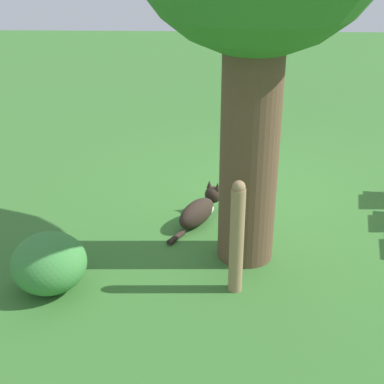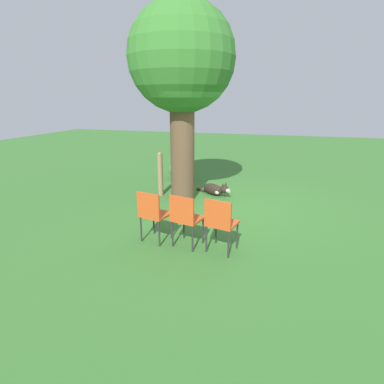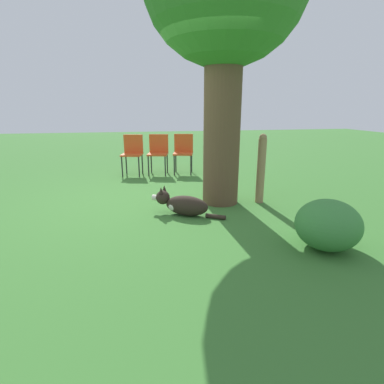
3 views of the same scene
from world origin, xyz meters
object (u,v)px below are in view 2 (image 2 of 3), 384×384
Objects in this scene: fence_post at (160,174)px; red_chair_1 at (185,217)px; red_chair_0 at (220,221)px; red_chair_2 at (153,212)px; dog at (215,189)px; oak_tree at (182,63)px.

red_chair_1 is (-2.51, -1.44, -0.02)m from fence_post.
red_chair_2 is at bearing 100.59° from red_chair_0.
dog is 2.91m from red_chair_2.
oak_tree is at bearing -101.10° from fence_post.
red_chair_0 is (-2.42, -1.39, -2.56)m from oak_tree.
oak_tree is 3.95× the size of fence_post.
dog is 1.10× the size of red_chair_2.
fence_post reaches higher than red_chair_0.
red_chair_1 is (-2.39, -0.81, -2.56)m from oak_tree.
red_chair_0 is at bearing -79.41° from red_chair_2.
dog is at bearing 15.52° from red_chair_1.
oak_tree is 4.84× the size of red_chair_2.
red_chair_0 and red_chair_2 have the same top height.
red_chair_2 is (-2.36, -0.23, -2.56)m from oak_tree.
red_chair_0 is at bearing -46.68° from dog.
red_chair_1 is at bearing -161.31° from oak_tree.
oak_tree is 4.40× the size of dog.
fence_post is 3.25m from red_chair_0.
fence_post is at bearing 78.90° from oak_tree.
dog is 1.45m from fence_post.
red_chair_2 is (0.03, 0.58, 0.00)m from red_chair_1.
oak_tree is 3.59m from red_chair_1.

